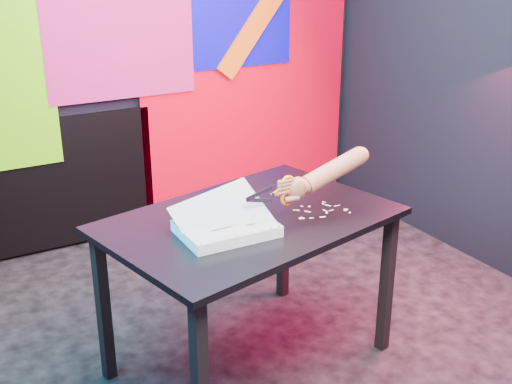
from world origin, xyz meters
TOP-DOWN VIEW (x-y plane):
  - room at (0.00, 0.00)m, footprint 3.01×3.01m
  - backdrop at (0.06, 1.46)m, footprint 2.88×0.05m
  - work_table at (-0.26, -0.19)m, footprint 1.38×1.07m
  - printout_stack at (-0.43, -0.29)m, footprint 0.40×0.29m
  - scissors at (-0.16, -0.31)m, footprint 0.24×0.02m
  - hand_forearm at (0.07, -0.30)m, footprint 0.47×0.09m
  - paper_clippings at (0.04, -0.29)m, footprint 0.25×0.18m

SIDE VIEW (x-z plane):
  - work_table at x=-0.26m, z-range 0.29..1.04m
  - paper_clippings at x=0.04m, z-range 0.75..0.75m
  - printout_stack at x=-0.43m, z-range 0.68..0.88m
  - scissors at x=-0.16m, z-range 0.82..0.96m
  - hand_forearm at x=0.07m, z-range 0.84..1.02m
  - backdrop at x=0.06m, z-range -0.08..2.00m
  - room at x=0.00m, z-range 0.00..2.71m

